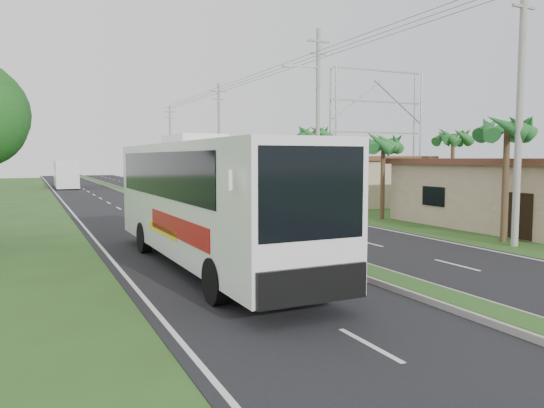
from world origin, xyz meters
name	(u,v)px	position (x,y,z in m)	size (l,w,h in m)	color
ground	(368,276)	(0.00, 0.00, 0.00)	(180.00, 180.00, 0.00)	#2D481A
road_asphalt	(187,213)	(0.00, 20.00, 0.01)	(14.00, 160.00, 0.02)	black
median_strip	(187,211)	(0.00, 20.00, 0.10)	(1.20, 160.00, 0.18)	gray
lane_edge_left	(76,218)	(-6.70, 20.00, 0.00)	(0.12, 160.00, 0.01)	silver
lane_edge_right	(280,209)	(6.70, 20.00, 0.00)	(0.12, 160.00, 0.01)	silver
shop_near	(527,192)	(14.00, 6.00, 1.78)	(8.60, 12.60, 3.52)	tan
shop_mid	(353,179)	(14.00, 22.00, 1.86)	(7.60, 10.60, 3.67)	tan
shop_far	(277,174)	(14.00, 36.00, 1.93)	(8.60, 11.60, 3.82)	tan
palm_verge_a	(507,129)	(9.00, 3.00, 4.74)	(2.40, 2.40, 5.45)	#473321
palm_verge_b	(383,144)	(9.40, 12.00, 4.36)	(2.40, 2.40, 5.05)	#473321
palm_verge_c	(314,135)	(8.80, 19.00, 5.12)	(2.40, 2.40, 5.85)	#473321
palm_verge_d	(267,146)	(9.30, 28.00, 4.55)	(2.40, 2.40, 5.25)	#473321
palm_behind_shop	(453,138)	(17.50, 15.00, 4.93)	(2.40, 2.40, 5.65)	#473321
utility_pole_a	(520,104)	(8.50, 2.00, 5.67)	(1.60, 0.28, 11.00)	gray
utility_pole_b	(318,117)	(8.47, 18.00, 6.26)	(3.20, 0.28, 12.00)	gray
utility_pole_c	(219,137)	(8.50, 38.00, 5.67)	(1.60, 0.28, 11.00)	gray
utility_pole_d	(170,144)	(8.50, 58.00, 5.42)	(1.60, 0.28, 10.50)	gray
billboard_lattice	(377,124)	(22.00, 30.00, 6.82)	(10.18, 1.18, 12.07)	gray
coach_bus_main	(207,194)	(-4.05, 3.22, 2.37)	(3.06, 13.42, 4.32)	white
coach_bus_far	(66,172)	(-5.07, 54.27, 1.83)	(2.66, 11.13, 3.23)	white
motorcyclist	(257,216)	(0.77, 10.35, 0.74)	(2.02, 0.64, 2.11)	black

